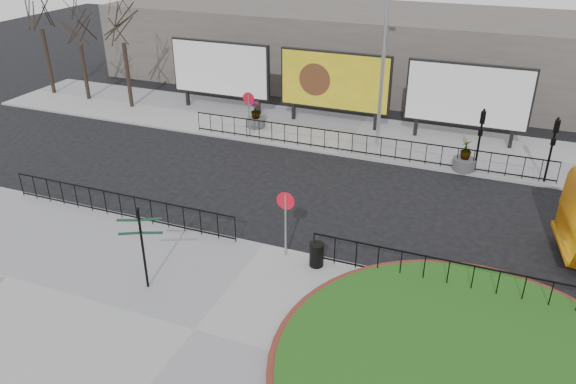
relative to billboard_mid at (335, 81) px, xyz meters
The scene contains 24 objects.
ground 13.31m from the billboard_mid, 83.40° to the right, with size 90.00×90.00×0.00m, color black.
pavement_near 18.21m from the billboard_mid, 85.23° to the right, with size 30.00×10.00×0.12m, color gray.
pavement_far 3.10m from the billboard_mid, 32.94° to the right, with size 44.00×6.00×0.12m, color gray.
brick_edge 19.36m from the billboard_mid, 62.06° to the right, with size 10.40×10.40×0.18m, color maroon.
grass_lawn 19.36m from the billboard_mid, 62.06° to the right, with size 10.00×10.00×0.22m, color #214412.
railing_near_left 14.15m from the billboard_mid, 108.73° to the right, with size 10.00×0.10×1.10m, color black, non-canonical shape.
railing_near_right 15.62m from the billboard_mid, 58.92° to the right, with size 9.00×0.10×1.10m, color black, non-canonical shape.
railing_far 4.84m from the billboard_mid, 55.75° to the right, with size 18.00×0.10×1.10m, color black, non-canonical shape.
speed_sign_far 5.04m from the billboard_mid, 134.46° to the right, with size 0.64×0.07×2.47m.
speed_sign_near 13.62m from the billboard_mid, 79.41° to the right, with size 0.64×0.07×2.47m.
billboard_left 7.00m from the billboard_mid, behind, with size 6.20×0.31×4.10m.
billboard_mid is the anchor object (origin of this frame).
billboard_right 7.00m from the billboard_mid, ahead, with size 6.20×0.31×4.10m.
lamp_post 4.23m from the billboard_mid, 33.25° to the right, with size 0.74×0.18×9.23m.
signal_pole_a 8.80m from the billboard_mid, 24.42° to the right, with size 0.22×0.26×3.00m.
signal_pole_b 11.60m from the billboard_mid, 18.28° to the right, with size 0.22×0.26×3.00m.
tree_left 12.63m from the billboard_mid, behind, with size 2.00×2.00×7.00m, color #2D2119, non-canonical shape.
tree_mid 16.05m from the billboard_mid, behind, with size 2.00×2.00×6.20m, color #2D2119, non-canonical shape.
tree_far 19.07m from the billboard_mid, behind, with size 2.00×2.00×7.50m, color #2D2119, non-canonical shape.
building_backdrop 9.15m from the billboard_mid, 80.57° to the left, with size 40.00×10.00×5.00m, color #5A534E.
fingerpost_sign 16.75m from the billboard_mid, 93.24° to the right, with size 1.30×0.77×2.90m.
litter_bin 14.22m from the billboard_mid, 74.73° to the right, with size 0.52×0.52×0.86m.
planter_a 4.77m from the billboard_mid, 152.97° to the right, with size 0.99×0.99×1.46m.
planter_c 8.55m from the billboard_mid, 25.47° to the right, with size 1.04×1.04×1.44m.
Camera 1 is at (7.21, -15.78, 11.02)m, focal length 35.00 mm.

